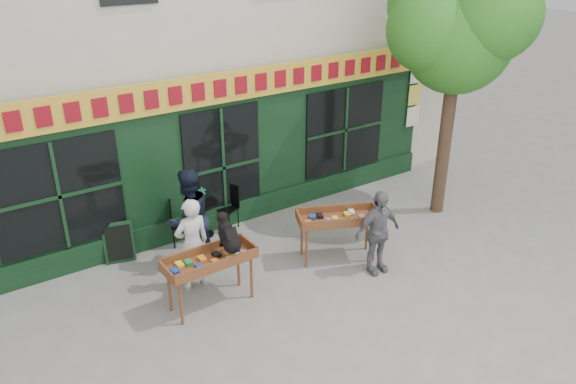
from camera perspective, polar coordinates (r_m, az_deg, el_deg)
name	(u,v)px	position (r m, az deg, el deg)	size (l,w,h in m)	color
ground	(286,275)	(10.39, -0.16, -8.46)	(80.00, 80.00, 0.00)	slate
street_tree	(459,22)	(12.00, 16.95, 16.20)	(3.05, 2.90, 5.60)	#382619
book_cart_center	(210,262)	(9.31, -7.96, -7.07)	(1.51, 0.63, 0.99)	brown
dog	(229,232)	(9.17, -6.04, -4.10)	(0.34, 0.60, 0.60)	black
woman	(192,244)	(9.81, -9.70, -5.23)	(0.62, 0.41, 1.70)	silver
book_cart_right	(338,220)	(10.55, 5.14, -2.84)	(1.62, 1.18, 0.99)	brown
man_right	(378,232)	(10.24, 9.08, -4.06)	(0.95, 0.39, 1.62)	slate
bistro_table	(204,212)	(11.55, -8.57, -1.98)	(0.60, 0.60, 0.76)	black
bistro_chair_left	(176,220)	(11.29, -11.35, -2.79)	(0.47, 0.47, 0.95)	black
bistro_chair_right	(230,203)	(11.83, -5.91, -1.08)	(0.48, 0.47, 0.95)	black
potted_plant	(202,195)	(11.39, -8.69, -0.29)	(0.16, 0.11, 0.31)	gray
man_left	(189,219)	(10.40, -10.02, -2.70)	(0.94, 0.73, 1.92)	black
chalkboard	(119,243)	(11.08, -16.80, -4.94)	(0.59, 0.32, 0.79)	black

